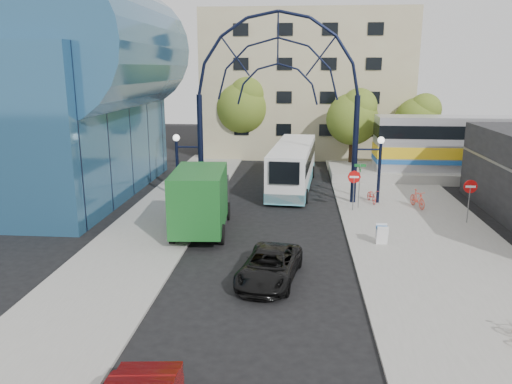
# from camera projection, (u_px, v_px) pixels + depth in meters

# --- Properties ---
(ground) EXTENTS (120.00, 120.00, 0.00)m
(ground) POSITION_uv_depth(u_px,v_px,m) (260.00, 295.00, 19.56)
(ground) COLOR black
(ground) RESTS_ON ground
(sidewalk_east) EXTENTS (8.00, 56.00, 0.12)m
(sidewalk_east) POSITION_uv_depth(u_px,v_px,m) (441.00, 262.00, 22.76)
(sidewalk_east) COLOR gray
(sidewalk_east) RESTS_ON ground
(plaza_west) EXTENTS (5.00, 50.00, 0.12)m
(plaza_west) POSITION_uv_depth(u_px,v_px,m) (144.00, 238.00, 25.88)
(plaza_west) COLOR gray
(plaza_west) RESTS_ON ground
(gateway_arch) EXTENTS (13.64, 0.44, 12.10)m
(gateway_arch) POSITION_uv_depth(u_px,v_px,m) (278.00, 69.00, 31.02)
(gateway_arch) COLOR black
(gateway_arch) RESTS_ON ground
(stop_sign) EXTENTS (0.80, 0.07, 2.50)m
(stop_sign) POSITION_uv_depth(u_px,v_px,m) (354.00, 181.00, 30.28)
(stop_sign) COLOR slate
(stop_sign) RESTS_ON sidewalk_east
(do_not_enter_sign) EXTENTS (0.76, 0.07, 2.48)m
(do_not_enter_sign) POSITION_uv_depth(u_px,v_px,m) (470.00, 191.00, 27.85)
(do_not_enter_sign) COLOR slate
(do_not_enter_sign) RESTS_ON sidewalk_east
(street_name_sign) EXTENTS (0.70, 0.70, 2.80)m
(street_name_sign) POSITION_uv_depth(u_px,v_px,m) (360.00, 176.00, 30.80)
(street_name_sign) COLOR slate
(street_name_sign) RESTS_ON sidewalk_east
(sandwich_board) EXTENTS (0.55, 0.61, 0.99)m
(sandwich_board) POSITION_uv_depth(u_px,v_px,m) (382.00, 232.00, 24.70)
(sandwich_board) COLOR white
(sandwich_board) RESTS_ON sidewalk_east
(transit_hall) EXTENTS (16.50, 18.00, 14.50)m
(transit_hall) POSITION_uv_depth(u_px,v_px,m) (52.00, 98.00, 33.69)
(transit_hall) COLOR #275479
(transit_hall) RESTS_ON ground
(apartment_block) EXTENTS (20.00, 12.10, 14.00)m
(apartment_block) POSITION_uv_depth(u_px,v_px,m) (305.00, 84.00, 51.51)
(apartment_block) COLOR tan
(apartment_block) RESTS_ON ground
(tree_north_a) EXTENTS (4.48, 4.48, 7.00)m
(tree_north_a) POSITION_uv_depth(u_px,v_px,m) (354.00, 116.00, 43.01)
(tree_north_a) COLOR #382314
(tree_north_a) RESTS_ON ground
(tree_north_b) EXTENTS (5.12, 5.12, 8.00)m
(tree_north_b) POSITION_uv_depth(u_px,v_px,m) (244.00, 104.00, 47.53)
(tree_north_b) COLOR #382314
(tree_north_b) RESTS_ON ground
(tree_north_c) EXTENTS (4.16, 4.16, 6.50)m
(tree_north_c) POSITION_uv_depth(u_px,v_px,m) (419.00, 118.00, 44.53)
(tree_north_c) COLOR #382314
(tree_north_c) RESTS_ON ground
(city_bus) EXTENTS (3.53, 11.90, 3.22)m
(city_bus) POSITION_uv_depth(u_px,v_px,m) (293.00, 165.00, 36.68)
(city_bus) COLOR white
(city_bus) RESTS_ON ground
(green_truck) EXTENTS (3.10, 7.16, 3.53)m
(green_truck) POSITION_uv_depth(u_px,v_px,m) (202.00, 199.00, 26.92)
(green_truck) COLOR black
(green_truck) RESTS_ON ground
(black_suv) EXTENTS (2.89, 4.99, 1.31)m
(black_suv) POSITION_uv_depth(u_px,v_px,m) (270.00, 266.00, 20.71)
(black_suv) COLOR black
(black_suv) RESTS_ON ground
(bike_near_a) EXTENTS (0.86, 1.72, 0.86)m
(bike_near_a) POSITION_uv_depth(u_px,v_px,m) (372.00, 196.00, 32.45)
(bike_near_a) COLOR red
(bike_near_a) RESTS_ON sidewalk_east
(bike_near_b) EXTENTS (0.99, 1.92, 1.11)m
(bike_near_b) POSITION_uv_depth(u_px,v_px,m) (418.00, 199.00, 31.22)
(bike_near_b) COLOR red
(bike_near_b) RESTS_ON sidewalk_east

